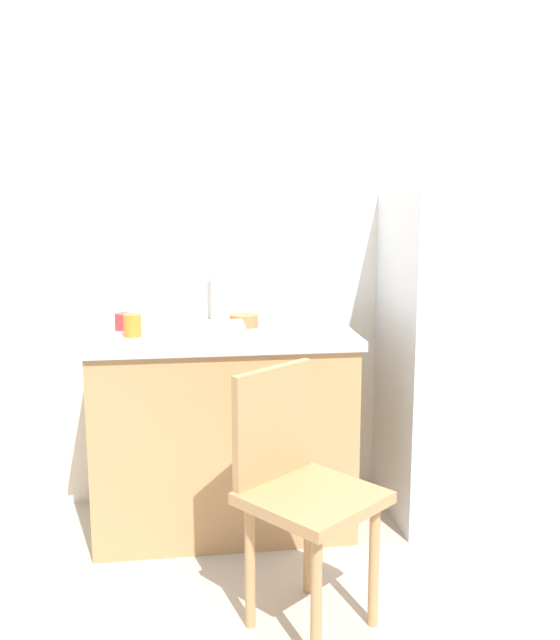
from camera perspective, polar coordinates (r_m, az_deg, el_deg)
ground_plane at (r=2.80m, az=1.67°, el=-21.55°), size 8.00×8.00×0.00m
back_wall at (r=3.38m, az=-1.05°, el=7.46°), size 4.80×0.10×2.62m
cabinet_base at (r=3.18m, az=-4.65°, el=-9.10°), size 1.10×0.60×0.85m
countertop at (r=3.06m, az=-4.77°, el=-1.24°), size 1.14×0.64×0.04m
faucet at (r=3.28m, az=-5.46°, el=1.96°), size 0.02×0.02×0.23m
refrigerator at (r=3.31m, az=13.72°, el=-2.92°), size 0.55×0.61×1.48m
chair at (r=2.46m, az=1.57°, el=-13.22°), size 0.56×0.56×0.89m
dish_tray at (r=2.96m, az=-5.66°, el=-0.78°), size 0.28×0.20×0.05m
terracotta_bowl at (r=3.14m, az=-2.95°, el=-0.05°), size 0.13×0.13×0.05m
cup_white at (r=3.11m, az=-9.24°, el=-0.10°), size 0.06×0.06×0.07m
cup_red at (r=3.14m, az=-12.62°, el=-0.12°), size 0.07×0.07×0.07m
cup_orange at (r=2.98m, az=-11.87°, el=-0.43°), size 0.07×0.07×0.09m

